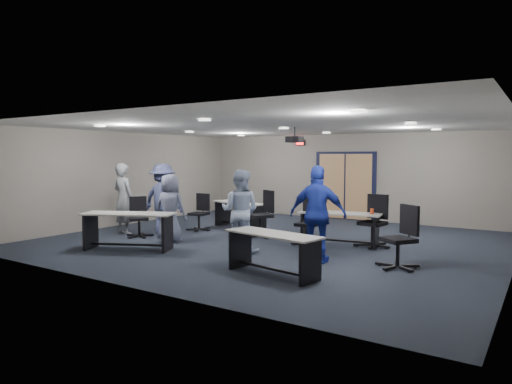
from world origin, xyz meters
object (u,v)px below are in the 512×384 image
Objects in this scene: chair_loose_left at (139,217)px; person_plaid at (170,208)px; table_back_right at (340,223)px; chair_back_b at (260,214)px; person_lightblue at (240,211)px; chair_loose_right at (398,237)px; person_back at (163,199)px; table_front_left at (128,225)px; table_back_left at (240,210)px; person_navy at (318,214)px; chair_back_d at (373,221)px; chair_back_c at (307,222)px; table_front_right at (273,246)px; person_gray at (124,199)px; chair_back_a at (199,212)px.

person_plaid is at bearing -54.10° from chair_loose_left.
chair_back_b reaches higher than table_back_right.
person_lightblue is at bearing -52.66° from chair_loose_left.
chair_loose_right is 6.23m from person_back.
person_plaid is 0.88× the size of person_back.
table_back_left reaches higher than table_front_left.
table_front_left is 3.74m from table_back_left.
person_navy is (3.91, 1.12, 0.37)m from table_front_left.
chair_back_d reaches higher than table_back_left.
person_navy is (3.77, -0.02, 0.12)m from person_plaid.
chair_back_c is at bearing -67.39° from person_navy.
table_front_right is 1.33m from person_navy.
chair_loose_left is at bearing -11.33° from person_navy.
table_back_left is at bearing 12.35° from chair_loose_left.
table_back_right is (-0.07, 3.06, 0.02)m from table_front_right.
person_navy reaches higher than chair_back_b.
person_gray is (-1.87, -2.49, 0.41)m from table_back_left.
person_plaid reaches higher than chair_back_a.
chair_back_a is at bearing 18.31° from chair_loose_left.
person_gray is at bearing -16.60° from person_plaid.
person_back reaches higher than chair_back_a.
person_gray is at bearing -141.63° from chair_loose_right.
person_gray is 0.98m from person_back.
chair_loose_left is 0.58× the size of person_lightblue.
table_back_left is 1.09× the size of person_lightblue.
person_gray is 1.73m from person_plaid.
table_back_left is 4.06m from chair_back_d.
chair_back_b is at bearing -3.38° from chair_back_a.
chair_back_c reaches higher than table_front_right.
person_lightblue reaches higher than chair_back_c.
chair_back_a is 3.03m from person_lightblue.
chair_back_d is at bearing 7.90° from table_back_left.
table_back_left is at bearing -167.73° from chair_loose_right.
person_lightblue is at bearing 151.52° from table_front_right.
chair_back_c is (1.47, -0.32, -0.06)m from chair_back_b.
chair_back_b is 1.11× the size of chair_back_c.
chair_back_d is 2.06m from person_navy.
person_lightblue reaches higher than chair_back_d.
person_navy is at bearing -57.30° from chair_back_c.
person_gray reaches higher than chair_back_d.
person_back is at bearing -131.69° from person_gray.
chair_loose_right is at bearing -18.12° from chair_back_a.
chair_back_c is at bearing -174.83° from person_back.
table_back_left is at bearing -70.67° from person_lightblue.
table_front_right is 2.28m from chair_loose_right.
chair_back_a is 0.58× the size of person_lightblue.
person_lightblue is (-3.18, -0.35, 0.30)m from chair_loose_right.
person_plaid reaches higher than chair_loose_left.
person_plaid is (1.72, -0.11, -0.12)m from person_gray.
person_back reaches higher than table_back_left.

